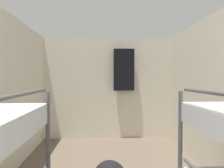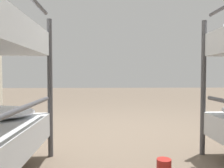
% 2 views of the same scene
% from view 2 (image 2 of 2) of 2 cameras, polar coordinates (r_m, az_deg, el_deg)
% --- Properties ---
extents(ground_plane, '(20.00, 20.00, 0.00)m').
position_cam_2_polar(ground_plane, '(2.60, 2.66, -13.69)').
color(ground_plane, '#6B5B4C').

